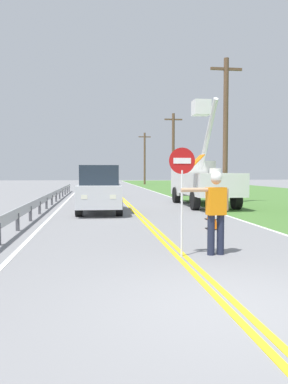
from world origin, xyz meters
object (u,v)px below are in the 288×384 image
object	(u,v)px
utility_pole_mid	(173,150)
utility_pole_far	(145,157)
traffic_cone_lead	(213,219)
traffic_cone_mid	(211,211)
stop_sign_paddle	(182,177)
flagger_worker	(216,207)
utility_pole_near	(226,129)
oncoming_sedan_second	(94,185)
oncoming_suv_nearest	(100,189)
utility_bucket_truck	(201,179)

from	to	relation	value
utility_pole_mid	utility_pole_far	size ratio (longest dim) A/B	1.01
traffic_cone_lead	utility_pole_mid	bearing A→B (deg)	80.82
utility_pole_mid	traffic_cone_mid	xyz separation A→B (m)	(-3.45, -23.26, -3.69)
stop_sign_paddle	flagger_worker	bearing A→B (deg)	4.62
utility_pole_mid	utility_pole_far	bearing A→B (deg)	91.86
utility_pole_near	utility_pole_mid	xyz separation A→B (m)	(0.53, 16.61, -0.24)
oncoming_sedan_second	utility_pole_mid	xyz separation A→B (m)	(7.89, 9.42, 3.19)
traffic_cone_lead	traffic_cone_mid	xyz separation A→B (m)	(0.69, 2.32, 0.00)
oncoming_suv_nearest	utility_pole_far	xyz separation A→B (m)	(7.06, 37.70, 2.91)
utility_pole_far	flagger_worker	bearing A→B (deg)	-95.70
flagger_worker	stop_sign_paddle	xyz separation A→B (m)	(-0.77, -0.06, 0.66)
oncoming_suv_nearest	traffic_cone_lead	distance (m)	6.50
flagger_worker	utility_pole_near	distance (m)	13.72
stop_sign_paddle	utility_pole_mid	world-z (taller)	utility_pole_mid
utility_pole_mid	oncoming_sedan_second	bearing A→B (deg)	-129.97
stop_sign_paddle	utility_pole_mid	distance (m)	29.85
oncoming_sedan_second	flagger_worker	bearing A→B (deg)	-82.27
utility_bucket_truck	traffic_cone_lead	bearing A→B (deg)	-103.83
oncoming_sedan_second	utility_pole_near	bearing A→B (deg)	-44.32
utility_bucket_truck	traffic_cone_mid	size ratio (longest dim) A/B	9.75
stop_sign_paddle	traffic_cone_lead	world-z (taller)	stop_sign_paddle
stop_sign_paddle	oncoming_suv_nearest	world-z (taller)	stop_sign_paddle
utility_pole_mid	traffic_cone_mid	bearing A→B (deg)	-98.43
stop_sign_paddle	oncoming_sedan_second	world-z (taller)	stop_sign_paddle
stop_sign_paddle	utility_bucket_truck	bearing A→B (deg)	71.88
oncoming_suv_nearest	traffic_cone_mid	world-z (taller)	oncoming_suv_nearest
utility_bucket_truck	oncoming_suv_nearest	world-z (taller)	utility_bucket_truck
traffic_cone_mid	flagger_worker	bearing A→B (deg)	-106.93
utility_bucket_truck	flagger_worker	bearing A→B (deg)	-104.84
utility_pole_near	traffic_cone_mid	size ratio (longest dim) A/B	11.65
stop_sign_paddle	utility_pole_far	bearing A→B (deg)	83.38
oncoming_suv_nearest	utility_pole_mid	size ratio (longest dim) A/B	0.61
utility_pole_far	traffic_cone_lead	distance (m)	43.43
traffic_cone_lead	utility_bucket_truck	bearing A→B (deg)	76.17
utility_bucket_truck	oncoming_sedan_second	distance (m)	9.69
utility_pole_near	utility_pole_far	xyz separation A→B (m)	(-0.04, 34.16, -0.29)
utility_bucket_truck	oncoming_suv_nearest	size ratio (longest dim) A/B	1.47
flagger_worker	stop_sign_paddle	size ratio (longest dim) A/B	0.78
utility_pole_mid	utility_pole_far	distance (m)	17.56
stop_sign_paddle	utility_pole_far	world-z (taller)	utility_pole_far
utility_pole_near	utility_pole_mid	size ratio (longest dim) A/B	1.06
flagger_worker	traffic_cone_mid	xyz separation A→B (m)	(1.77, 5.83, -0.71)
utility_pole_far	traffic_cone_lead	world-z (taller)	utility_pole_far
traffic_cone_lead	utility_pole_near	bearing A→B (deg)	68.09
stop_sign_paddle	utility_pole_near	world-z (taller)	utility_pole_near
utility_bucket_truck	traffic_cone_mid	xyz separation A→B (m)	(-1.40, -6.14, -1.09)
flagger_worker	utility_pole_far	xyz separation A→B (m)	(4.65, 46.64, 2.92)
utility_pole_mid	traffic_cone_lead	bearing A→B (deg)	-99.18
utility_bucket_truck	utility_pole_far	size ratio (longest dim) A/B	0.90
utility_pole_mid	traffic_cone_lead	distance (m)	26.18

